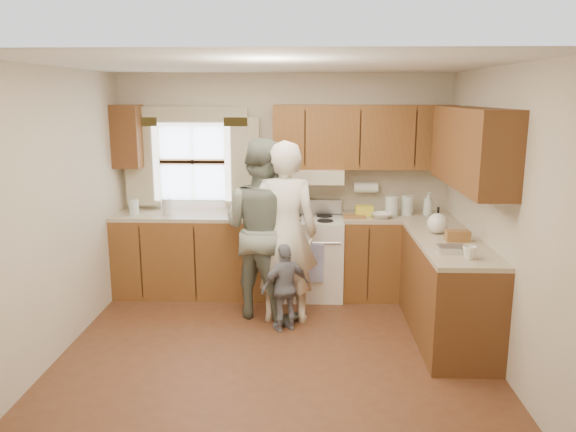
{
  "coord_description": "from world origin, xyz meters",
  "views": [
    {
      "loc": [
        0.27,
        -4.72,
        2.26
      ],
      "look_at": [
        0.1,
        0.4,
        1.15
      ],
      "focal_mm": 35.0,
      "sensor_mm": 36.0,
      "label": 1
    }
  ],
  "objects_px": {
    "woman_left": "(284,233)",
    "child": "(286,288)",
    "woman_right": "(262,229)",
    "stove": "(309,255)"
  },
  "relations": [
    {
      "from": "stove",
      "to": "woman_right",
      "type": "distance_m",
      "value": 0.9
    },
    {
      "from": "stove",
      "to": "child",
      "type": "height_order",
      "value": "stove"
    },
    {
      "from": "child",
      "to": "woman_left",
      "type": "bearing_deg",
      "value": -112.88
    },
    {
      "from": "woman_left",
      "to": "child",
      "type": "distance_m",
      "value": 0.54
    },
    {
      "from": "woman_right",
      "to": "child",
      "type": "bearing_deg",
      "value": 151.42
    },
    {
      "from": "woman_right",
      "to": "child",
      "type": "relative_size",
      "value": 2.12
    },
    {
      "from": "woman_left",
      "to": "stove",
      "type": "bearing_deg",
      "value": -107.14
    },
    {
      "from": "woman_right",
      "to": "child",
      "type": "xyz_separation_m",
      "value": [
        0.25,
        -0.39,
        -0.49
      ]
    },
    {
      "from": "stove",
      "to": "child",
      "type": "relative_size",
      "value": 1.23
    },
    {
      "from": "woman_left",
      "to": "child",
      "type": "bearing_deg",
      "value": 95.85
    }
  ]
}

